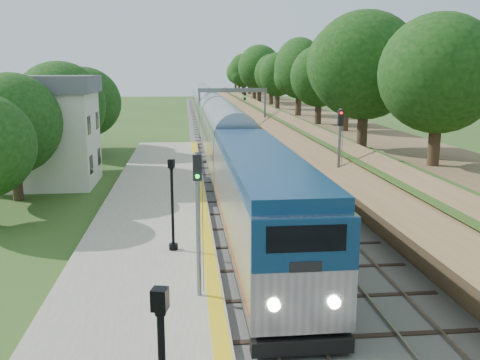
{
  "coord_description": "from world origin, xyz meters",
  "views": [
    {
      "loc": [
        -3.29,
        -10.13,
        8.47
      ],
      "look_at": [
        -0.5,
        16.93,
        2.8
      ],
      "focal_mm": 40.0,
      "sensor_mm": 36.0,
      "label": 1
    }
  ],
  "objects": [
    {
      "name": "signal_gantry",
      "position": [
        2.47,
        54.99,
        4.82
      ],
      "size": [
        8.4,
        0.38,
        6.2
      ],
      "color": "slate",
      "rests_on": "ground"
    },
    {
      "name": "signal_platform",
      "position": [
        -2.9,
        8.16,
        3.62
      ],
      "size": [
        0.31,
        0.25,
        5.28
      ],
      "color": "slate",
      "rests_on": "platform"
    },
    {
      "name": "embankment",
      "position": [
        10.35,
        60.0,
        1.95
      ],
      "size": [
        10.64,
        170.0,
        11.7
      ],
      "color": "brown",
      "rests_on": "ground"
    },
    {
      "name": "trackbed",
      "position": [
        2.0,
        60.0,
        0.07
      ],
      "size": [
        9.5,
        170.0,
        0.28
      ],
      "color": "#4C4944",
      "rests_on": "ground"
    },
    {
      "name": "yellow_stripe",
      "position": [
        -2.35,
        16.0,
        0.39
      ],
      "size": [
        0.55,
        68.0,
        0.01
      ],
      "primitive_type": "cube",
      "color": "gold",
      "rests_on": "platform"
    },
    {
      "name": "signal_farside",
      "position": [
        6.2,
        21.84,
        3.78
      ],
      "size": [
        0.33,
        0.26,
        5.99
      ],
      "color": "slate",
      "rests_on": "ground"
    },
    {
      "name": "platform",
      "position": [
        -5.2,
        16.0,
        0.19
      ],
      "size": [
        6.4,
        68.0,
        0.38
      ],
      "primitive_type": "cube",
      "color": "gray",
      "rests_on": "ground"
    },
    {
      "name": "trees_behind_platform",
      "position": [
        -11.17,
        20.67,
        4.53
      ],
      "size": [
        7.82,
        53.32,
        7.21
      ],
      "color": "#332316",
      "rests_on": "ground"
    },
    {
      "name": "train",
      "position": [
        0.0,
        54.68,
        2.35
      ],
      "size": [
        3.12,
        103.85,
        4.59
      ],
      "color": "black",
      "rests_on": "trackbed"
    },
    {
      "name": "station_building",
      "position": [
        -14.0,
        30.0,
        4.09
      ],
      "size": [
        8.6,
        6.6,
        8.0
      ],
      "color": "white",
      "rests_on": "ground"
    },
    {
      "name": "lamppost_far",
      "position": [
        -3.93,
        13.29,
        2.25
      ],
      "size": [
        0.41,
        0.41,
        4.18
      ],
      "color": "black",
      "rests_on": "platform"
    }
  ]
}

